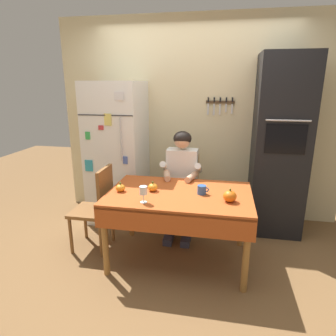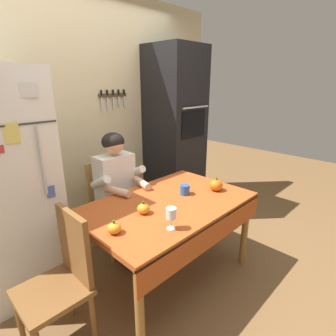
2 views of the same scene
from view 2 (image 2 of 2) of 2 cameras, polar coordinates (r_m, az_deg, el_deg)
The scene contains 13 objects.
ground_plane at distance 2.55m, azimuth 1.64°, elevation -23.18°, with size 10.00×10.00×0.00m, color brown.
back_wall_assembly at distance 3.04m, azimuth -16.71°, elevation 10.16°, with size 3.70×0.13×2.60m.
refrigerator at distance 2.43m, azimuth -31.94°, elevation -3.60°, with size 0.68×0.71×1.80m.
wall_oven at distance 3.42m, azimuth 1.49°, elevation 7.50°, with size 0.60×0.64×2.10m.
dining_table at distance 2.22m, azimuth 0.32°, elevation -9.46°, with size 1.40×0.90×0.74m.
chair_behind_person at distance 2.81m, azimuth -12.46°, elevation -7.04°, with size 0.40×0.40×0.93m.
seated_person at distance 2.57m, azimuth -10.47°, elevation -3.81°, with size 0.47×0.55×1.25m.
chair_left_side at distance 1.93m, azimuth -21.85°, elevation -20.85°, with size 0.40×0.40×0.93m.
coffee_mug at distance 2.33m, azimuth 3.67°, elevation -4.70°, with size 0.11×0.09×0.09m.
wine_glass at distance 1.78m, azimuth 0.70°, elevation -9.97°, with size 0.07×0.07×0.16m.
pumpkin_large at distance 2.44m, azimuth 10.32°, elevation -3.65°, with size 0.12×0.12×0.13m.
pumpkin_medium at distance 2.01m, azimuth -5.32°, elevation -8.73°, with size 0.10×0.10×0.10m.
pumpkin_small at distance 1.80m, azimuth -11.56°, elevation -12.62°, with size 0.09×0.09×0.10m.
Camera 2 is at (-1.41, -1.29, 1.69)m, focal length 28.19 mm.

